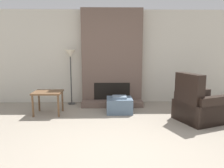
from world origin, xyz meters
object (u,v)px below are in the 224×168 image
Objects in this scene: side_table at (48,95)px; floor_lamp_left at (70,58)px; armchair at (200,107)px; ottoman at (119,105)px.

floor_lamp_left is at bearing 66.68° from side_table.
floor_lamp_left is at bearing 42.33° from armchair.
armchair is 0.84× the size of floor_lamp_left.
floor_lamp_left reaches higher than side_table.
armchair reaches higher than ottoman.
ottoman is 1.83m from armchair.
ottoman is 1.72m from side_table.
side_table is 1.31m from floor_lamp_left.
side_table is (-3.41, 0.58, 0.16)m from armchair.
armchair is at bearing -21.05° from ottoman.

